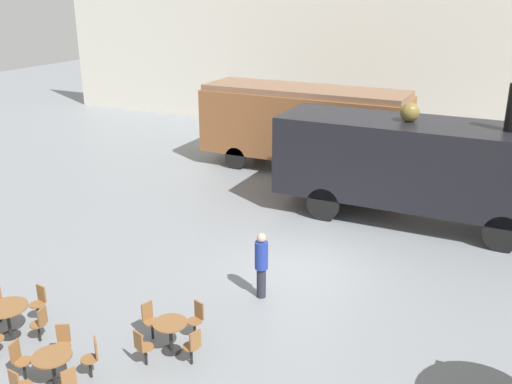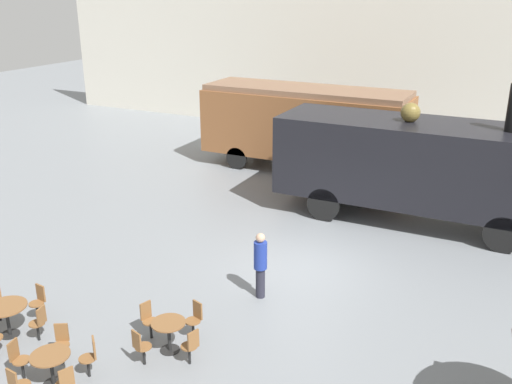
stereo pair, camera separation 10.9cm
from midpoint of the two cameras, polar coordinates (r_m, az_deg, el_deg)
ground_plane at (r=16.67m, az=4.54°, el=-7.26°), size 80.00×80.00×0.00m
backdrop_wall at (r=30.21m, az=16.04°, el=13.29°), size 44.00×0.15×9.00m
passenger_coach_wooden at (r=24.73m, az=4.70°, el=6.97°), size 8.83×2.78×3.58m
steam_locomotive at (r=19.69m, az=15.93°, el=2.89°), size 9.48×2.88×4.87m
cafe_table_near at (r=14.40m, az=-23.83°, el=-10.95°), size 0.95×0.95×0.76m
cafe_table_mid at (r=12.92m, az=-8.80°, el=-13.44°), size 0.76×0.76×0.72m
cafe_table_far at (r=12.53m, az=-19.91°, el=-15.75°), size 0.79×0.79×0.70m
cafe_chair_0 at (r=13.98m, az=-20.98°, el=-12.04°), size 0.38×0.36×0.87m
cafe_chair_1 at (r=14.84m, az=-21.05°, el=-10.08°), size 0.36×0.37×0.87m
cafe_chair_5 at (r=13.46m, az=-10.82°, el=-12.26°), size 0.39×0.37×0.87m
cafe_chair_6 at (r=12.59m, az=-11.57°, el=-14.83°), size 0.37×0.39×0.87m
cafe_chair_7 at (r=12.45m, az=-6.57°, el=-14.95°), size 0.39×0.37×0.87m
cafe_chair_8 at (r=13.33m, az=-6.19°, el=-12.34°), size 0.37×0.39×0.87m
cafe_chair_10 at (r=11.94m, az=-18.55°, el=-17.70°), size 0.40×0.38×0.87m
cafe_chair_11 at (r=12.55m, az=-16.27°, el=-15.41°), size 0.40×0.40×0.87m
cafe_chair_12 at (r=13.15m, az=-18.98°, el=-13.93°), size 0.39×0.40×0.87m
cafe_chair_13 at (r=12.95m, az=-22.82°, el=-15.04°), size 0.38×0.36×0.87m
visitor_person at (r=14.58m, az=0.32°, el=-7.08°), size 0.34×0.34×1.79m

